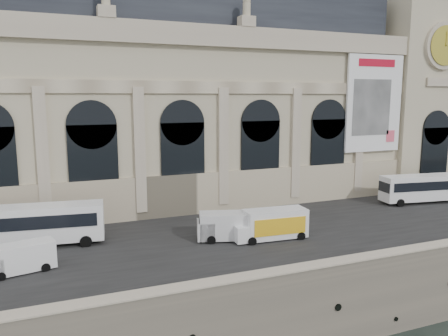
{
  "coord_description": "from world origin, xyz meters",
  "views": [
    {
      "loc": [
        -18.28,
        -26.4,
        19.94
      ],
      "look_at": [
        1.2,
        22.0,
        11.39
      ],
      "focal_mm": 35.0,
      "sensor_mm": 36.0,
      "label": 1
    }
  ],
  "objects_px": {
    "bus_left": "(30,224)",
    "bus_right": "(426,187)",
    "box_truck": "(271,224)",
    "van_b": "(16,259)",
    "van_c": "(226,226)"
  },
  "relations": [
    {
      "from": "van_c",
      "to": "box_truck",
      "type": "distance_m",
      "value": 4.46
    },
    {
      "from": "bus_left",
      "to": "van_b",
      "type": "height_order",
      "value": "bus_left"
    },
    {
      "from": "bus_left",
      "to": "van_c",
      "type": "xyz_separation_m",
      "value": [
        17.73,
        -4.99,
        -0.79
      ]
    },
    {
      "from": "van_b",
      "to": "van_c",
      "type": "bearing_deg",
      "value": 4.2
    },
    {
      "from": "bus_left",
      "to": "bus_right",
      "type": "height_order",
      "value": "bus_left"
    },
    {
      "from": "bus_left",
      "to": "van_b",
      "type": "bearing_deg",
      "value": -97.6
    },
    {
      "from": "bus_left",
      "to": "van_b",
      "type": "distance_m",
      "value": 6.48
    },
    {
      "from": "bus_right",
      "to": "van_b",
      "type": "bearing_deg",
      "value": -173.42
    },
    {
      "from": "bus_left",
      "to": "van_c",
      "type": "relative_size",
      "value": 2.06
    },
    {
      "from": "box_truck",
      "to": "bus_left",
      "type": "bearing_deg",
      "value": 163.69
    },
    {
      "from": "box_truck",
      "to": "bus_right",
      "type": "bearing_deg",
      "value": 12.32
    },
    {
      "from": "bus_left",
      "to": "bus_right",
      "type": "bearing_deg",
      "value": -0.83
    },
    {
      "from": "bus_right",
      "to": "bus_left",
      "type": "bearing_deg",
      "value": 179.17
    },
    {
      "from": "bus_right",
      "to": "box_truck",
      "type": "relative_size",
      "value": 1.71
    },
    {
      "from": "bus_left",
      "to": "bus_right",
      "type": "xyz_separation_m",
      "value": [
        48.15,
        -0.7,
        -0.11
      ]
    }
  ]
}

